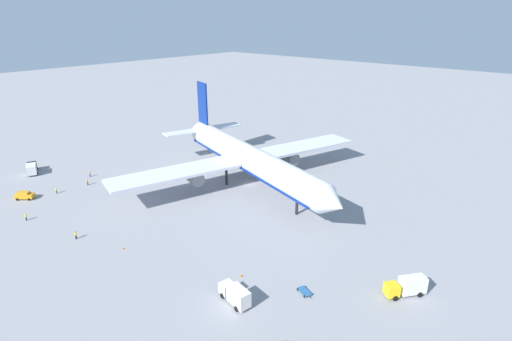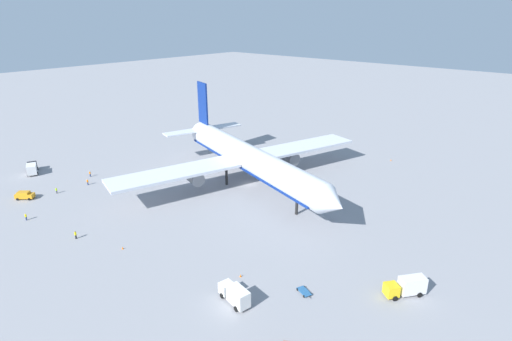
{
  "view_description": "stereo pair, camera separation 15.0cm",
  "coord_description": "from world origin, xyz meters",
  "px_view_note": "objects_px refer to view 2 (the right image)",
  "views": [
    {
      "loc": [
        68.19,
        -74.93,
        43.32
      ],
      "look_at": [
        5.35,
        -3.36,
        6.35
      ],
      "focal_mm": 28.18,
      "sensor_mm": 36.0,
      "label": 1
    },
    {
      "loc": [
        68.3,
        -74.83,
        43.32
      ],
      "look_at": [
        5.35,
        -3.36,
        6.35
      ],
      "focal_mm": 28.18,
      "sensor_mm": 36.0,
      "label": 2
    }
  ],
  "objects_px": {
    "service_truck_1": "(235,294)",
    "service_van": "(25,195)",
    "traffic_cone_1": "(241,276)",
    "traffic_cone_3": "(391,160)",
    "traffic_cone_2": "(205,135)",
    "ground_worker_4": "(88,182)",
    "service_truck_3": "(32,168)",
    "baggage_cart_0": "(304,291)",
    "airliner": "(247,157)",
    "ground_worker_2": "(76,235)",
    "ground_worker_5": "(90,174)",
    "ground_worker_3": "(56,190)",
    "traffic_cone_0": "(123,248)",
    "ground_worker_0": "(26,217)"
  },
  "relations": [
    {
      "from": "ground_worker_2",
      "to": "ground_worker_5",
      "type": "distance_m",
      "value": 35.78
    },
    {
      "from": "ground_worker_2",
      "to": "ground_worker_4",
      "type": "distance_m",
      "value": 29.5
    },
    {
      "from": "ground_worker_4",
      "to": "traffic_cone_3",
      "type": "bearing_deg",
      "value": 53.69
    },
    {
      "from": "service_truck_1",
      "to": "ground_worker_2",
      "type": "distance_m",
      "value": 39.39
    },
    {
      "from": "airliner",
      "to": "baggage_cart_0",
      "type": "xyz_separation_m",
      "value": [
        39.1,
        -28.58,
        -7.1
      ]
    },
    {
      "from": "ground_worker_0",
      "to": "ground_worker_4",
      "type": "relative_size",
      "value": 1.02
    },
    {
      "from": "service_truck_3",
      "to": "service_truck_1",
      "type": "bearing_deg",
      "value": -1.05
    },
    {
      "from": "ground_worker_3",
      "to": "traffic_cone_2",
      "type": "distance_m",
      "value": 62.11
    },
    {
      "from": "service_truck_1",
      "to": "ground_worker_2",
      "type": "relative_size",
      "value": 3.7
    },
    {
      "from": "airliner",
      "to": "service_van",
      "type": "xyz_separation_m",
      "value": [
        -34.94,
        -44.86,
        -6.33
      ]
    },
    {
      "from": "ground_worker_2",
      "to": "traffic_cone_3",
      "type": "relative_size",
      "value": 3.21
    },
    {
      "from": "airliner",
      "to": "service_truck_3",
      "type": "bearing_deg",
      "value": -144.96
    },
    {
      "from": "service_truck_1",
      "to": "service_truck_3",
      "type": "bearing_deg",
      "value": 178.95
    },
    {
      "from": "ground_worker_0",
      "to": "ground_worker_3",
      "type": "distance_m",
      "value": 14.64
    },
    {
      "from": "traffic_cone_3",
      "to": "traffic_cone_2",
      "type": "bearing_deg",
      "value": -162.83
    },
    {
      "from": "traffic_cone_2",
      "to": "ground_worker_3",
      "type": "bearing_deg",
      "value": -80.07
    },
    {
      "from": "ground_worker_5",
      "to": "baggage_cart_0",
      "type": "bearing_deg",
      "value": -1.51
    },
    {
      "from": "service_truck_1",
      "to": "ground_worker_4",
      "type": "height_order",
      "value": "service_truck_1"
    },
    {
      "from": "traffic_cone_0",
      "to": "traffic_cone_3",
      "type": "height_order",
      "value": "same"
    },
    {
      "from": "traffic_cone_2",
      "to": "ground_worker_4",
      "type": "bearing_deg",
      "value": -77.77
    },
    {
      "from": "service_truck_3",
      "to": "ground_worker_2",
      "type": "height_order",
      "value": "service_truck_3"
    },
    {
      "from": "baggage_cart_0",
      "to": "traffic_cone_2",
      "type": "xyz_separation_m",
      "value": [
        -82.14,
        51.66,
        0.01
      ]
    },
    {
      "from": "airliner",
      "to": "ground_worker_2",
      "type": "relative_size",
      "value": 41.26
    },
    {
      "from": "baggage_cart_0",
      "to": "ground_worker_4",
      "type": "height_order",
      "value": "ground_worker_4"
    },
    {
      "from": "traffic_cone_1",
      "to": "traffic_cone_3",
      "type": "bearing_deg",
      "value": 94.38
    },
    {
      "from": "ground_worker_2",
      "to": "ground_worker_4",
      "type": "xyz_separation_m",
      "value": [
        -25.09,
        15.51,
        -0.05
      ]
    },
    {
      "from": "ground_worker_2",
      "to": "ground_worker_3",
      "type": "bearing_deg",
      "value": 163.98
    },
    {
      "from": "ground_worker_3",
      "to": "traffic_cone_0",
      "type": "bearing_deg",
      "value": -5.03
    },
    {
      "from": "baggage_cart_0",
      "to": "traffic_cone_0",
      "type": "xyz_separation_m",
      "value": [
        -34.74,
        -12.74,
        0.01
      ]
    },
    {
      "from": "traffic_cone_2",
      "to": "traffic_cone_3",
      "type": "bearing_deg",
      "value": 17.17
    },
    {
      "from": "ground_worker_0",
      "to": "ground_worker_4",
      "type": "xyz_separation_m",
      "value": [
        -8.82,
        19.12,
        -0.02
      ]
    },
    {
      "from": "service_truck_1",
      "to": "service_van",
      "type": "distance_m",
      "value": 67.5
    },
    {
      "from": "service_van",
      "to": "ground_worker_3",
      "type": "height_order",
      "value": "service_van"
    },
    {
      "from": "service_van",
      "to": "service_truck_3",
      "type": "bearing_deg",
      "value": 153.61
    },
    {
      "from": "traffic_cone_0",
      "to": "traffic_cone_2",
      "type": "relative_size",
      "value": 1.0
    },
    {
      "from": "baggage_cart_0",
      "to": "ground_worker_0",
      "type": "relative_size",
      "value": 1.94
    },
    {
      "from": "traffic_cone_0",
      "to": "traffic_cone_3",
      "type": "relative_size",
      "value": 1.0
    },
    {
      "from": "traffic_cone_2",
      "to": "ground_worker_2",
      "type": "bearing_deg",
      "value": -61.92
    },
    {
      "from": "service_truck_1",
      "to": "ground_worker_4",
      "type": "xyz_separation_m",
      "value": [
        -63.74,
        7.95,
        -0.81
      ]
    },
    {
      "from": "ground_worker_3",
      "to": "traffic_cone_0",
      "type": "distance_m",
      "value": 36.84
    },
    {
      "from": "service_truck_3",
      "to": "traffic_cone_2",
      "type": "xyz_separation_m",
      "value": [
        8.9,
        59.5,
        -1.36
      ]
    },
    {
      "from": "baggage_cart_0",
      "to": "ground_worker_5",
      "type": "relative_size",
      "value": 1.96
    },
    {
      "from": "traffic_cone_0",
      "to": "traffic_cone_1",
      "type": "distance_m",
      "value": 25.36
    },
    {
      "from": "traffic_cone_1",
      "to": "traffic_cone_0",
      "type": "bearing_deg",
      "value": -159.48
    },
    {
      "from": "service_truck_1",
      "to": "service_van",
      "type": "relative_size",
      "value": 1.45
    },
    {
      "from": "traffic_cone_2",
      "to": "service_truck_3",
      "type": "bearing_deg",
      "value": -98.51
    },
    {
      "from": "service_van",
      "to": "baggage_cart_0",
      "type": "distance_m",
      "value": 75.81
    },
    {
      "from": "service_van",
      "to": "ground_worker_2",
      "type": "height_order",
      "value": "service_van"
    },
    {
      "from": "ground_worker_3",
      "to": "traffic_cone_3",
      "type": "xyz_separation_m",
      "value": [
        54.65,
        81.36,
        -0.54
      ]
    },
    {
      "from": "ground_worker_2",
      "to": "traffic_cone_1",
      "type": "height_order",
      "value": "ground_worker_2"
    }
  ]
}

